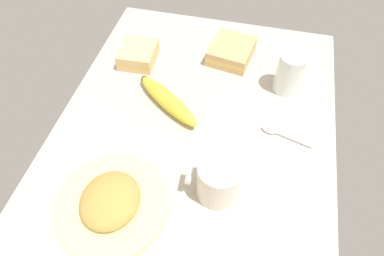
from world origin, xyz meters
TOP-DOWN VIEW (x-y plane):
  - tabletop at (0.00, 0.00)cm, footprint 90.00×64.00cm
  - plate_of_food at (20.33, -11.42)cm, footprint 22.79×22.79cm
  - coffee_mug_black at (12.52, 8.24)cm, footprint 8.54×10.77cm
  - sandwich_main at (-28.71, 4.20)cm, footprint 13.56×12.56cm
  - sandwich_side at (-21.65, -20.04)cm, footprint 10.62×9.65cm
  - glass_of_milk at (-20.22, 19.58)cm, footprint 6.50×6.50cm
  - banana at (-7.46, -7.71)cm, footprint 15.23×19.00cm
  - spoon at (-5.10, 19.06)cm, footprint 4.72×11.77cm

SIDE VIEW (x-z plane):
  - tabletop at x=0.00cm, z-range 0.00..2.00cm
  - spoon at x=-5.10cm, z-range 1.98..2.78cm
  - plate_of_food at x=20.33cm, z-range 1.18..5.91cm
  - banana at x=-7.46cm, z-range 2.00..6.13cm
  - sandwich_main at x=-28.71cm, z-range 2.00..6.40cm
  - sandwich_side at x=-21.65cm, z-range 2.00..6.40cm
  - glass_of_milk at x=-20.22cm, z-range 1.54..12.19cm
  - coffee_mug_black at x=12.52cm, z-range 2.14..11.60cm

